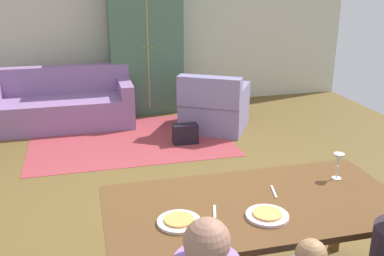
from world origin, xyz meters
The scene contains 15 objects.
ground_plane centered at (0.00, 0.45, -0.01)m, with size 7.47×6.10×0.02m, color brown.
back_wall centered at (0.00, 3.55, 1.35)m, with size 7.47×0.10×2.70m, color beige.
dining_table centered at (0.17, -1.46, 0.69)m, with size 1.86×0.93×0.76m.
plate_near_man centered at (-0.34, -1.58, 0.77)m, with size 0.25×0.25×0.02m, color silver.
pizza_near_man centered at (-0.34, -1.58, 0.78)m, with size 0.17×0.17×0.01m, color #E29C4B.
plate_near_child centered at (0.17, -1.64, 0.77)m, with size 0.25×0.25×0.02m, color silver.
pizza_near_child centered at (0.17, -1.64, 0.78)m, with size 0.17×0.17×0.01m, color #E4A450.
wine_glass centered at (0.84, -1.28, 0.89)m, with size 0.07×0.07×0.19m.
fork centered at (-0.11, -1.51, 0.76)m, with size 0.02×0.15×0.01m, color silver.
knife centered at (0.34, -1.36, 0.76)m, with size 0.01×0.17×0.01m, color silver.
area_rug centered at (-0.25, 1.84, 0.00)m, with size 2.60×1.80×0.01m, color #98363D.
couch centered at (-1.12, 2.70, 0.30)m, with size 1.99×0.86×0.82m.
armchair centered at (0.95, 1.99, 0.32)m, with size 1.17×1.17×0.82m.
armoire centered at (0.18, 3.16, 1.05)m, with size 1.10×0.59×2.10m.
handbag centered at (0.43, 1.54, 0.13)m, with size 0.32×0.16×0.26m, color black.
Camera 1 is at (-0.80, -3.72, 2.09)m, focal length 41.40 mm.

